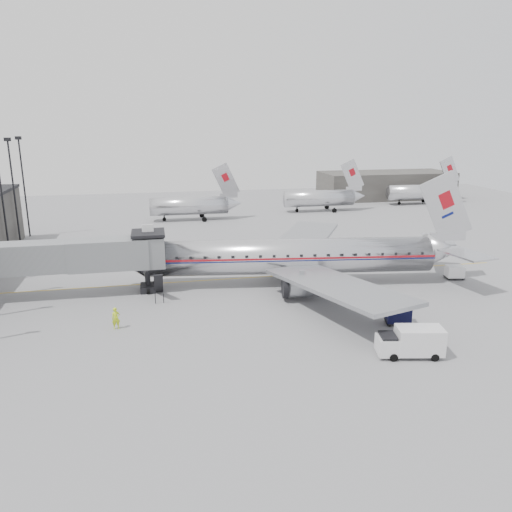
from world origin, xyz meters
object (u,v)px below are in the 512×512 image
Objects in this scene: service_van at (411,341)px; baggage_cart_navy at (398,314)px; baggage_cart_white at (455,272)px; ramp_worker at (116,318)px; airliner at (296,256)px.

baggage_cart_navy is (2.06, 5.99, -0.32)m from service_van.
ramp_worker is at bearing -158.17° from baggage_cart_white.
baggage_cart_white is (14.58, 16.79, -0.40)m from service_van.
ramp_worker is at bearing 167.35° from service_van.
airliner reaches higher than ramp_worker.
ramp_worker is (-37.00, -6.80, 0.15)m from baggage_cart_white.
ramp_worker is (-22.42, 9.99, -0.25)m from service_van.
airliner is 15.51× the size of baggage_cart_navy.
airliner is at bearing 112.29° from service_van.
airliner is at bearing 12.52° from ramp_worker.
service_van reaches higher than ramp_worker.
baggage_cart_navy is (5.71, -12.90, -2.22)m from airliner.
baggage_cart_navy is 1.30× the size of ramp_worker.
baggage_cart_white is 1.15× the size of ramp_worker.
service_van is 24.55m from ramp_worker.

